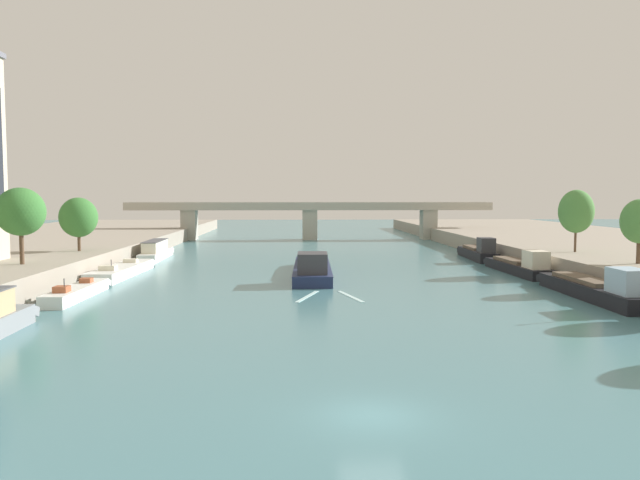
# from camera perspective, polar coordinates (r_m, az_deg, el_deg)

# --- Properties ---
(ground_plane) EXTENTS (400.00, 400.00, 0.00)m
(ground_plane) POSITION_cam_1_polar(r_m,az_deg,el_deg) (24.67, 4.80, -15.83)
(ground_plane) COLOR teal
(quay_right) EXTENTS (36.00, 170.00, 2.29)m
(quay_right) POSITION_cam_1_polar(r_m,az_deg,el_deg) (89.95, 27.09, -1.02)
(quay_right) COLOR gray
(quay_right) RESTS_ON ground
(barge_midriver) EXTENTS (4.29, 19.94, 3.02)m
(barge_midriver) POSITION_cam_1_polar(r_m,az_deg,el_deg) (64.68, -0.72, -2.61)
(barge_midriver) COLOR #1E284C
(barge_midriver) RESTS_ON ground
(wake_behind_barge) EXTENTS (5.60, 5.96, 0.03)m
(wake_behind_barge) POSITION_cam_1_polar(r_m,az_deg,el_deg) (52.05, 0.82, -5.21)
(wake_behind_barge) COLOR silver
(wake_behind_barge) RESTS_ON ground
(moored_boat_left_gap_after) EXTENTS (2.15, 11.69, 2.08)m
(moored_boat_left_gap_after) POSITION_cam_1_polar(r_m,az_deg,el_deg) (54.99, -21.44, -4.46)
(moored_boat_left_gap_after) COLOR silver
(moored_boat_left_gap_after) RESTS_ON ground
(moored_boat_left_midway) EXTENTS (3.51, 15.73, 2.18)m
(moored_boat_left_midway) POSITION_cam_1_polar(r_m,az_deg,el_deg) (68.86, -17.76, -2.67)
(moored_boat_left_midway) COLOR silver
(moored_boat_left_midway) RESTS_ON ground
(moored_boat_left_second) EXTENTS (2.61, 14.21, 2.57)m
(moored_boat_left_second) POSITION_cam_1_polar(r_m,az_deg,el_deg) (85.40, -14.86, -1.00)
(moored_boat_left_second) COLOR silver
(moored_boat_left_second) RESTS_ON ground
(moored_boat_right_upstream) EXTENTS (2.83, 16.50, 3.09)m
(moored_boat_right_upstream) POSITION_cam_1_polar(r_m,az_deg,el_deg) (55.10, 24.09, -4.08)
(moored_boat_right_upstream) COLOR black
(moored_boat_right_upstream) RESTS_ON ground
(moored_boat_right_gap_after) EXTENTS (2.93, 14.86, 2.88)m
(moored_boat_right_gap_after) POSITION_cam_1_polar(r_m,az_deg,el_deg) (70.49, 17.88, -2.28)
(moored_boat_right_gap_after) COLOR black
(moored_boat_right_gap_after) RESTS_ON ground
(moored_boat_right_midway) EXTENTS (2.95, 13.36, 3.14)m
(moored_boat_right_midway) POSITION_cam_1_polar(r_m,az_deg,el_deg) (85.01, 14.36, -1.10)
(moored_boat_right_midway) COLOR black
(moored_boat_right_midway) RESTS_ON ground
(tree_left_nearest) EXTENTS (4.29, 4.29, 6.88)m
(tree_left_nearest) POSITION_cam_1_polar(r_m,az_deg,el_deg) (61.44, -25.85, 2.34)
(tree_left_nearest) COLOR brown
(tree_left_nearest) RESTS_ON quay_left
(tree_left_far) EXTENTS (4.16, 4.16, 5.96)m
(tree_left_far) POSITION_cam_1_polar(r_m,az_deg,el_deg) (73.86, -21.35, 1.95)
(tree_left_far) COLOR brown
(tree_left_far) RESTS_ON quay_left
(tree_right_nearest) EXTENTS (3.32, 3.32, 5.85)m
(tree_right_nearest) POSITION_cam_1_polar(r_m,az_deg,el_deg) (62.80, 27.34, 1.53)
(tree_right_nearest) COLOR brown
(tree_right_nearest) RESTS_ON quay_right
(tree_right_end_of_row) EXTENTS (3.75, 3.75, 6.81)m
(tree_right_end_of_row) POSITION_cam_1_polar(r_m,az_deg,el_deg) (73.15, 22.51, 2.44)
(tree_right_end_of_row) COLOR brown
(tree_right_end_of_row) RESTS_ON quay_right
(bridge_far) EXTENTS (70.50, 4.40, 7.23)m
(bridge_far) POSITION_cam_1_polar(r_m,az_deg,el_deg) (120.21, -0.95, 2.30)
(bridge_far) COLOR #ADA899
(bridge_far) RESTS_ON ground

